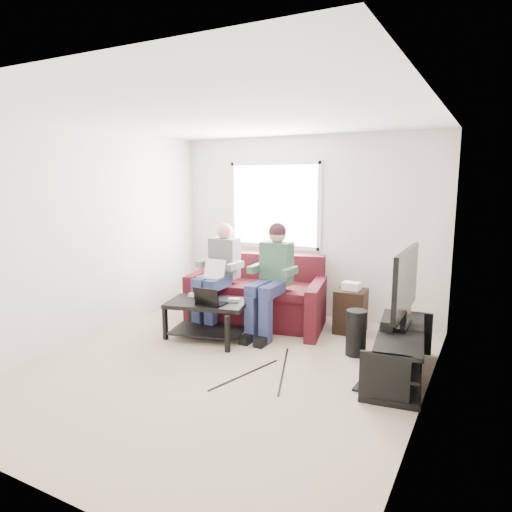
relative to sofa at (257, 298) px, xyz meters
The scene contains 26 objects.
floor 1.64m from the sofa, 74.33° to the right, with size 4.50×4.50×0.00m, color beige.
ceiling 2.77m from the sofa, 74.33° to the right, with size 4.50×4.50×0.00m, color white.
wall_back 1.27m from the sofa, 58.39° to the left, with size 4.50×4.50×0.00m, color silver.
wall_front 3.94m from the sofa, 83.48° to the right, with size 4.50×4.50×0.00m, color silver.
wall_left 2.40m from the sofa, 135.38° to the right, with size 4.50×4.50×0.00m, color silver.
wall_right 3.04m from the sofa, 32.42° to the right, with size 4.50×4.50×0.00m, color silver.
window 1.44m from the sofa, 95.54° to the left, with size 1.48×0.04×1.28m.
sofa is the anchor object (origin of this frame).
person_left 0.69m from the sofa, 137.77° to the right, with size 0.40×0.71×1.39m.
person_right 0.72m from the sofa, 40.60° to the right, with size 0.40×0.71×1.43m.
laptop_silver 0.79m from the sofa, 126.97° to the right, with size 0.32×0.22×0.24m, color silver, non-canonical shape.
coffee_table 0.95m from the sofa, 102.68° to the right, with size 1.09×0.83×0.49m.
laptop_black 1.04m from the sofa, 94.99° to the right, with size 0.34×0.24×0.24m, color black, non-canonical shape.
controller_a 0.95m from the sofa, 121.28° to the right, with size 0.14×0.09×0.04m, color silver.
controller_b 0.82m from the sofa, 112.50° to the right, with size 0.14×0.09×0.04m, color black.
controller_c 0.80m from the sofa, 83.18° to the right, with size 0.14×0.09×0.04m, color gray.
tv_stand 2.32m from the sofa, 23.08° to the right, with size 0.64×1.52×0.49m.
tv 2.36m from the sofa, 20.79° to the right, with size 0.12×1.10×0.81m.
soundbar 2.18m from the sofa, 21.90° to the right, with size 0.12×0.50×0.10m, color black.
drink_cup 2.11m from the sofa, ahead, with size 0.08×0.08×0.12m, color #AE834B.
console_white 2.50m from the sofa, 31.54° to the right, with size 0.30×0.22×0.06m, color silver.
console_grey 2.22m from the sofa, 15.94° to the right, with size 0.34×0.26×0.08m, color gray.
console_black 2.34m from the sofa, 24.21° to the right, with size 0.38×0.30×0.07m, color black.
subwoofer 1.68m from the sofa, 19.82° to the right, with size 0.23×0.23×0.53m, color black.
keyboard_floor 2.30m from the sofa, 34.26° to the right, with size 0.13×0.40×0.02m, color black.
end_table 1.31m from the sofa, ahead, with size 0.38×0.38×0.67m.
Camera 1 is at (2.47, -3.94, 1.99)m, focal length 32.00 mm.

